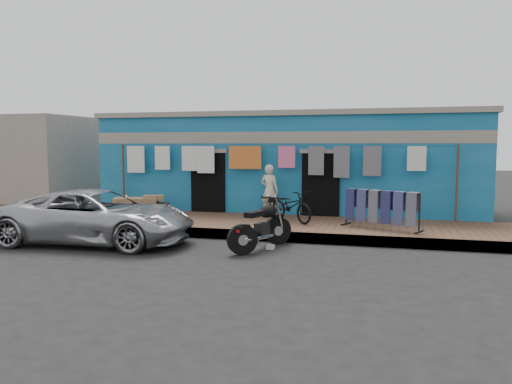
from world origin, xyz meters
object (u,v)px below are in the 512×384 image
at_px(seated_person, 269,190).
at_px(charpoy, 142,205).
at_px(car, 96,216).
at_px(motorcycle, 261,224).
at_px(jeans_rack, 381,209).
at_px(bicycle, 291,202).

relative_size(seated_person, charpoy, 0.86).
relative_size(car, seated_person, 3.09).
distance_m(car, charpoy, 3.23).
relative_size(motorcycle, jeans_rack, 0.91).
relative_size(bicycle, charpoy, 0.92).
relative_size(car, motorcycle, 2.52).
xyz_separation_m(seated_person, jeans_rack, (3.19, -1.37, -0.26)).
bearing_deg(car, motorcycle, -88.09).
distance_m(motorcycle, jeans_rack, 3.30).
bearing_deg(charpoy, motorcycle, -32.78).
xyz_separation_m(motorcycle, charpoy, (-4.42, 2.85, -0.04)).
bearing_deg(jeans_rack, motorcycle, -141.35).
bearing_deg(motorcycle, seated_person, 119.99).
height_order(motorcycle, charpoy, motorcycle).
height_order(bicycle, motorcycle, bicycle).
relative_size(charpoy, jeans_rack, 0.87).
relative_size(seated_person, jeans_rack, 0.74).
height_order(bicycle, charpoy, bicycle).
xyz_separation_m(seated_person, bicycle, (0.81, -0.87, -0.23)).
distance_m(car, motorcycle, 3.94).
relative_size(seated_person, bicycle, 0.93).
relative_size(car, charpoy, 2.64).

